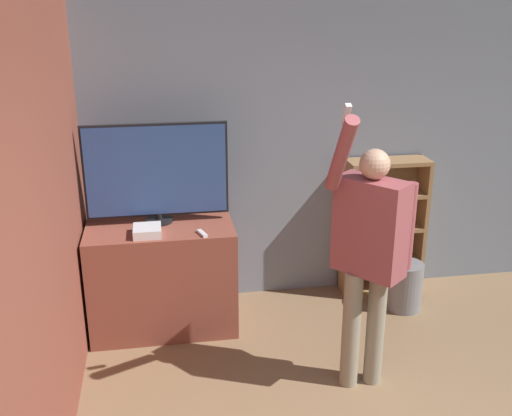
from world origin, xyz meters
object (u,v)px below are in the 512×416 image
at_px(television, 157,172).
at_px(game_console, 147,231).
at_px(waste_bin, 404,286).
at_px(bookshelf, 376,228).
at_px(person, 369,247).

relative_size(television, game_console, 4.99).
xyz_separation_m(game_console, waste_bin, (2.22, 0.12, -0.73)).
relative_size(bookshelf, person, 0.62).
bearing_deg(waste_bin, game_console, -176.82).
bearing_deg(television, game_console, -109.42).
xyz_separation_m(bookshelf, person, (-0.59, -1.37, 0.43)).
xyz_separation_m(television, bookshelf, (1.97, 0.22, -0.69)).
bearing_deg(waste_bin, bookshelf, 112.74).
height_order(bookshelf, waste_bin, bookshelf).
xyz_separation_m(game_console, bookshelf, (2.07, 0.49, -0.30)).
bearing_deg(game_console, television, 70.58).
relative_size(television, person, 0.55).
bearing_deg(television, bookshelf, 6.45).
distance_m(game_console, waste_bin, 2.34).
bearing_deg(person, television, -168.96).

